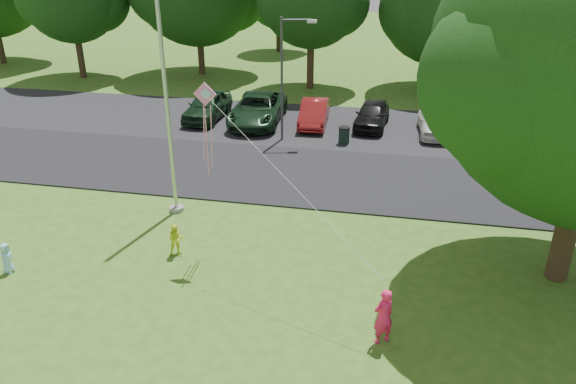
% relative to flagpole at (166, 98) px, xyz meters
% --- Properties ---
extents(ground, '(120.00, 120.00, 0.00)m').
position_rel_flagpole_xyz_m(ground, '(3.50, -5.00, -4.17)').
color(ground, '#356119').
rests_on(ground, ground).
extents(park_road, '(60.00, 6.00, 0.06)m').
position_rel_flagpole_xyz_m(park_road, '(3.50, 4.00, -4.14)').
color(park_road, black).
rests_on(park_road, ground).
extents(parking_strip, '(42.00, 7.00, 0.06)m').
position_rel_flagpole_xyz_m(parking_strip, '(3.50, 10.50, -4.14)').
color(parking_strip, black).
rests_on(parking_strip, ground).
extents(flagpole, '(0.50, 0.50, 10.00)m').
position_rel_flagpole_xyz_m(flagpole, '(0.00, 0.00, 0.00)').
color(flagpole, '#B7BABF').
rests_on(flagpole, ground).
extents(street_lamp, '(1.59, 0.52, 5.72)m').
position_rel_flagpole_xyz_m(street_lamp, '(2.41, 8.05, -0.73)').
color(street_lamp, '#3F3F44').
rests_on(street_lamp, ground).
extents(trash_can, '(0.54, 0.54, 0.86)m').
position_rel_flagpole_xyz_m(trash_can, '(5.14, 8.00, -3.73)').
color(trash_can, black).
rests_on(trash_can, ground).
extents(horizon_trees, '(77.46, 7.20, 7.02)m').
position_rel_flagpole_xyz_m(horizon_trees, '(7.56, 28.88, 0.14)').
color(horizon_trees, '#332316').
rests_on(horizon_trees, ground).
extents(parked_cars, '(13.42, 5.34, 1.46)m').
position_rel_flagpole_xyz_m(parked_cars, '(2.46, 10.38, -3.42)').
color(parked_cars, black).
rests_on(parked_cars, ground).
extents(woman, '(0.66, 0.63, 1.52)m').
position_rel_flagpole_xyz_m(woman, '(7.56, -5.68, -3.41)').
color(woman, '#FF215C').
rests_on(woman, ground).
extents(child_yellow, '(0.64, 0.60, 1.05)m').
position_rel_flagpole_xyz_m(child_yellow, '(1.14, -2.83, -3.64)').
color(child_yellow, '#E3F827').
rests_on(child_yellow, ground).
extents(child_blue, '(0.31, 0.47, 0.95)m').
position_rel_flagpole_xyz_m(child_blue, '(-3.36, -4.72, -3.69)').
color(child_blue, '#9FD9F4').
rests_on(child_blue, ground).
extents(kite, '(5.69, 3.59, 3.66)m').
position_rel_flagpole_xyz_m(kite, '(2.32, -2.45, 0.41)').
color(kite, pink).
rests_on(kite, ground).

